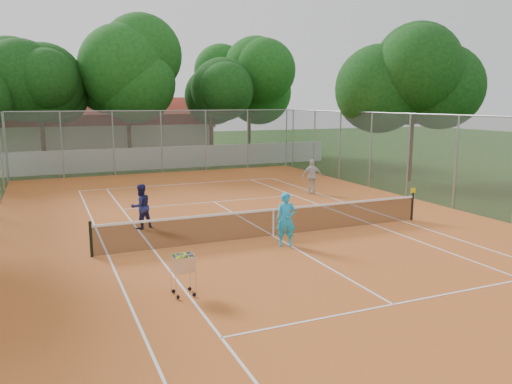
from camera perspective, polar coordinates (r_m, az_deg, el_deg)
name	(u,v)px	position (r m, az deg, el deg)	size (l,w,h in m)	color
ground	(273,236)	(17.15, 1.98, -5.10)	(120.00, 120.00, 0.00)	#16370F
court_pad	(273,236)	(17.15, 1.98, -5.07)	(18.00, 34.00, 0.02)	#C05F25
court_lines	(273,236)	(17.14, 1.98, -5.03)	(10.98, 23.78, 0.01)	white
tennis_net	(273,222)	(17.02, 1.99, -3.44)	(11.88, 0.10, 0.98)	black
perimeter_fence	(274,179)	(16.73, 2.02, 1.52)	(18.00, 34.00, 4.00)	slate
boundary_wall	(156,158)	(34.89, -11.40, 3.81)	(26.00, 0.30, 1.50)	white
clubhouse	(106,130)	(44.31, -16.72, 6.79)	(16.40, 9.00, 4.40)	beige
tropical_trees	(145,96)	(37.63, -12.60, 10.71)	(29.00, 19.00, 10.00)	black
player_near	(286,219)	(15.81, 3.47, -3.15)	(0.63, 0.41, 1.72)	#1AA6E3
player_far_left	(141,206)	(18.43, -13.02, -1.62)	(0.79, 0.61, 1.62)	navy
player_far_right	(312,176)	(25.01, 6.44, 1.77)	(1.01, 0.42, 1.72)	silver
ball_hopper	(183,273)	(12.01, -8.32, -9.20)	(0.52, 0.52, 1.08)	silver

